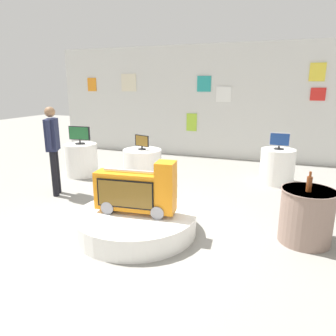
# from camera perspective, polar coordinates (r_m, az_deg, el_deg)

# --- Properties ---
(ground_plane) EXTENTS (30.00, 30.00, 0.00)m
(ground_plane) POSITION_cam_1_polar(r_m,az_deg,el_deg) (4.98, -5.36, -11.03)
(ground_plane) COLOR gray
(back_wall_display) EXTENTS (10.38, 0.13, 3.31)m
(back_wall_display) POSITION_cam_1_polar(r_m,az_deg,el_deg) (9.61, 8.47, 11.68)
(back_wall_display) COLOR silver
(back_wall_display) RESTS_ON ground
(main_display_pedestal) EXTENTS (1.81, 1.81, 0.31)m
(main_display_pedestal) POSITION_cam_1_polar(r_m,az_deg,el_deg) (4.85, -5.85, -9.75)
(main_display_pedestal) COLOR white
(main_display_pedestal) RESTS_ON ground
(novelty_firetruck_tv) EXTENTS (1.22, 0.44, 0.81)m
(novelty_firetruck_tv) POSITION_cam_1_polar(r_m,az_deg,el_deg) (4.65, -5.76, -4.29)
(novelty_firetruck_tv) COLOR gray
(novelty_firetruck_tv) RESTS_ON main_display_pedestal
(display_pedestal_left_rear) EXTENTS (0.75, 0.75, 0.79)m
(display_pedestal_left_rear) POSITION_cam_1_polar(r_m,az_deg,el_deg) (7.48, 19.21, 0.29)
(display_pedestal_left_rear) COLOR white
(display_pedestal_left_rear) RESTS_ON ground
(tv_on_left_rear) EXTENTS (0.43, 0.22, 0.37)m
(tv_on_left_rear) POSITION_cam_1_polar(r_m,az_deg,el_deg) (7.36, 19.60, 4.68)
(tv_on_left_rear) COLOR black
(tv_on_left_rear) RESTS_ON display_pedestal_left_rear
(display_pedestal_center_rear) EXTENTS (0.85, 0.85, 0.79)m
(display_pedestal_center_rear) POSITION_cam_1_polar(r_m,az_deg,el_deg) (7.04, -4.67, 0.22)
(display_pedestal_center_rear) COLOR white
(display_pedestal_center_rear) RESTS_ON ground
(tv_on_center_rear) EXTENTS (0.37, 0.17, 0.32)m
(tv_on_center_rear) POSITION_cam_1_polar(r_m,az_deg,el_deg) (6.92, -4.77, 4.75)
(tv_on_center_rear) COLOR black
(tv_on_center_rear) RESTS_ON display_pedestal_center_rear
(display_pedestal_right_rear) EXTENTS (0.78, 0.78, 0.79)m
(display_pedestal_right_rear) POSITION_cam_1_polar(r_m,az_deg,el_deg) (7.98, -15.47, 1.47)
(display_pedestal_right_rear) COLOR white
(display_pedestal_right_rear) RESTS_ON ground
(tv_on_right_rear) EXTENTS (0.55, 0.23, 0.43)m
(tv_on_right_rear) POSITION_cam_1_polar(r_m,az_deg,el_deg) (7.86, -15.80, 5.89)
(tv_on_right_rear) COLOR black
(tv_on_right_rear) RESTS_ON display_pedestal_right_rear
(side_table_round) EXTENTS (0.74, 0.74, 0.78)m
(side_table_round) POSITION_cam_1_polar(r_m,az_deg,el_deg) (4.85, 23.81, -7.90)
(side_table_round) COLOR gray
(side_table_round) RESTS_ON ground
(bottle_on_side_table) EXTENTS (0.07, 0.07, 0.28)m
(bottle_on_side_table) POSITION_cam_1_polar(r_m,az_deg,el_deg) (4.61, 24.27, -2.59)
(bottle_on_side_table) COLOR brown
(bottle_on_side_table) RESTS_ON side_table_round
(shopper_browsing_near_truck) EXTENTS (0.35, 0.51, 1.77)m
(shopper_browsing_near_truck) POSITION_cam_1_polar(r_m,az_deg,el_deg) (6.58, -20.18, 4.08)
(shopper_browsing_near_truck) COLOR black
(shopper_browsing_near_truck) RESTS_ON ground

